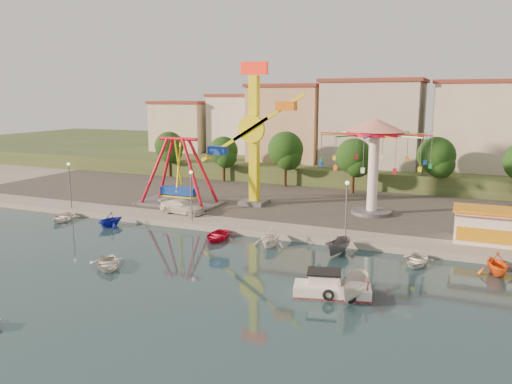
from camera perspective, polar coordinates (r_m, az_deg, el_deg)
The scene contains 32 objects.
ground at distance 37.51m, azimuth -6.73°, elevation -9.90°, with size 200.00×200.00×0.00m, color #122933.
quay_deck at distance 94.90m, azimuth 12.14°, elevation 2.79°, with size 200.00×100.00×0.60m, color #9E998E.
asphalt_pad at distance 64.13m, azimuth 6.64°, elevation -0.58°, with size 90.00×28.00×0.01m, color #4C4944.
hill_terrace at distance 99.63m, azimuth 12.72°, elevation 3.83°, with size 200.00×60.00×3.00m, color #384C26.
pirate_ship_ride at distance 59.53m, azimuth -8.81°, elevation 2.18°, with size 10.00×5.00×8.00m.
kamikaze_tower at distance 57.88m, azimuth 0.11°, elevation 6.02°, with size 8.70×3.10×16.50m.
wave_swinger at distance 54.93m, azimuth 13.37°, elevation 5.29°, with size 11.60×11.60×10.40m.
booth_left at distance 48.17m, azimuth 24.72°, elevation -3.46°, with size 5.40×3.78×3.08m.
lamp_post_0 at distance 60.94m, azimuth -20.49°, elevation 0.59°, with size 0.14×0.14×5.00m, color #59595E.
lamp_post_1 at distance 51.37m, azimuth -7.39°, elevation -0.62°, with size 0.14×0.14×5.00m, color #59595E.
lamp_post_2 at distance 45.55m, azimuth 10.27°, elevation -2.19°, with size 0.14×0.14×5.00m, color #59595E.
tree_0 at distance 80.60m, azimuth -9.89°, elevation 5.17°, with size 4.60×4.60×7.19m.
tree_1 at distance 75.03m, azimuth -3.73°, elevation 4.69°, with size 4.35×4.35×6.80m.
tree_2 at distance 70.63m, azimuth 3.39°, elevation 4.89°, with size 5.02×5.02×7.85m.
tree_3 at distance 66.58m, azimuth 11.11°, elevation 4.03°, with size 4.68×4.68×7.32m.
tree_4 at distance 68.21m, azimuth 19.91°, elevation 3.91°, with size 4.86×4.86×7.60m.
building_0 at distance 91.96m, azimuth -10.76°, elevation 7.99°, with size 9.26×9.53×11.87m, color beige.
building_1 at distance 90.73m, azimuth -2.45°, elevation 7.11°, with size 12.33×9.01×8.63m, color silver.
building_2 at distance 86.38m, azimuth 5.68°, elevation 7.74°, with size 11.95×9.28×11.23m, color tan.
building_3 at distance 80.26m, azimuth 14.47°, elevation 6.49°, with size 12.59×10.50×9.20m, color beige.
building_4 at distance 82.76m, azimuth 24.13°, elevation 6.03°, with size 10.75×9.23×9.24m, color beige.
cabin_motorboat at distance 34.63m, azimuth 8.49°, elevation -10.90°, with size 5.45×3.12×1.80m.
rowboat_a at distance 41.21m, azimuth -16.59°, elevation -7.79°, with size 2.68×3.75×0.78m, color silver.
skiff at distance 34.16m, azimuth 11.10°, elevation -10.70°, with size 1.60×4.24×1.64m, color silver.
van at distance 55.28m, azimuth -8.42°, elevation -1.68°, with size 2.12×5.22×1.51m, color silver.
moored_boat_0 at distance 58.02m, azimuth -21.21°, elevation -2.69°, with size 2.72×3.81×0.79m, color white.
moored_boat_1 at distance 53.76m, azimuth -16.35°, elevation -3.01°, with size 2.53×2.93×1.54m, color #141FB0.
moored_boat_3 at distance 47.14m, azimuth -4.51°, elevation -4.99°, with size 2.78×3.89×0.81m, color red.
moored_boat_4 at distance 44.85m, azimuth 1.65°, elevation -5.16°, with size 2.86×3.31×1.75m, color white.
moored_boat_5 at distance 43.13m, azimuth 9.35°, elevation -6.21°, with size 1.36×3.61×1.40m, color #5A5A5F.
moored_boat_6 at distance 42.28m, azimuth 17.86°, elevation -7.42°, with size 2.52×3.53×0.73m, color silver.
moored_boat_7 at distance 42.11m, azimuth 25.87°, elevation -7.37°, with size 2.84×3.30×1.74m, color #FB5F16.
Camera 1 is at (17.62, -30.35, 13.26)m, focal length 35.00 mm.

